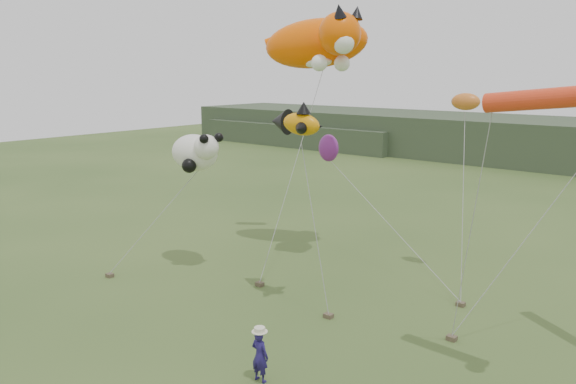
% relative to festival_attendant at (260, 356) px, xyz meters
% --- Properties ---
extents(ground, '(120.00, 120.00, 0.00)m').
position_rel_festival_attendant_xyz_m(ground, '(-0.77, -0.05, -0.74)').
color(ground, '#385123').
rests_on(ground, ground).
extents(headland, '(90.00, 13.00, 4.00)m').
position_rel_festival_attendant_xyz_m(headland, '(-3.89, 44.64, 1.18)').
color(headland, '#2D3D28').
rests_on(headland, ground).
extents(festival_attendant, '(0.55, 0.37, 1.48)m').
position_rel_festival_attendant_xyz_m(festival_attendant, '(0.00, 0.00, 0.00)').
color(festival_attendant, navy).
rests_on(festival_attendant, ground).
extents(sandbag_anchors, '(13.51, 6.63, 0.15)m').
position_rel_festival_attendant_xyz_m(sandbag_anchors, '(-2.10, 5.10, -0.66)').
color(sandbag_anchors, brown).
rests_on(sandbag_anchors, ground).
extents(cat_kite, '(6.26, 3.79, 2.72)m').
position_rel_festival_attendant_xyz_m(cat_kite, '(-5.50, 10.08, 8.81)').
color(cat_kite, '#F95800').
rests_on(cat_kite, ground).
extents(fish_kite, '(2.36, 1.57, 1.21)m').
position_rel_festival_attendant_xyz_m(fish_kite, '(-2.70, 4.76, 5.84)').
color(fish_kite, orange).
rests_on(fish_kite, ground).
extents(panda_kite, '(2.70, 1.75, 1.68)m').
position_rel_festival_attendant_xyz_m(panda_kite, '(-8.28, 5.20, 4.27)').
color(panda_kite, white).
rests_on(panda_kite, ground).
extents(misc_kites, '(8.12, 1.30, 3.49)m').
position_rel_festival_attendant_xyz_m(misc_kites, '(-4.02, 11.82, 4.74)').
color(misc_kites, orange).
rests_on(misc_kites, ground).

